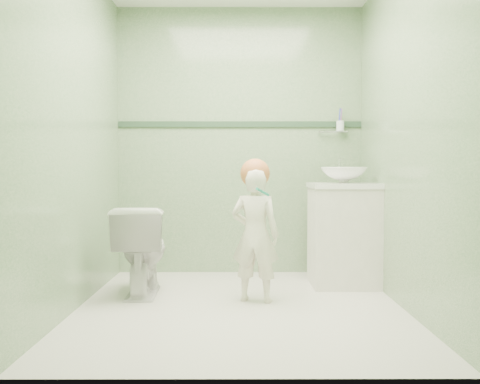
{
  "coord_description": "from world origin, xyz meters",
  "views": [
    {
      "loc": [
        -0.01,
        -3.59,
        0.93
      ],
      "look_at": [
        0.0,
        0.15,
        0.78
      ],
      "focal_mm": 39.81,
      "sensor_mm": 36.0,
      "label": 1
    }
  ],
  "objects": [
    {
      "name": "ground",
      "position": [
        0.0,
        0.0,
        0.0
      ],
      "size": [
        2.5,
        2.5,
        0.0
      ],
      "primitive_type": "plane",
      "color": "beige",
      "rests_on": "ground"
    },
    {
      "name": "room_shell",
      "position": [
        0.0,
        0.0,
        1.2
      ],
      "size": [
        2.5,
        2.54,
        2.4
      ],
      "color": "gray",
      "rests_on": "ground"
    },
    {
      "name": "trim_stripe",
      "position": [
        0.0,
        1.24,
        1.35
      ],
      "size": [
        2.2,
        0.02,
        0.05
      ],
      "primitive_type": "cube",
      "color": "#2A4430",
      "rests_on": "room_shell"
    },
    {
      "name": "vanity",
      "position": [
        0.84,
        0.7,
        0.4
      ],
      "size": [
        0.52,
        0.5,
        0.8
      ],
      "primitive_type": "cube",
      "color": "white",
      "rests_on": "ground"
    },
    {
      "name": "counter",
      "position": [
        0.84,
        0.7,
        0.81
      ],
      "size": [
        0.54,
        0.52,
        0.04
      ],
      "primitive_type": "cube",
      "color": "white",
      "rests_on": "vanity"
    },
    {
      "name": "basin",
      "position": [
        0.84,
        0.7,
        0.89
      ],
      "size": [
        0.37,
        0.37,
        0.13
      ],
      "primitive_type": "imported",
      "color": "white",
      "rests_on": "counter"
    },
    {
      "name": "faucet",
      "position": [
        0.84,
        0.89,
        0.97
      ],
      "size": [
        0.03,
        0.13,
        0.18
      ],
      "color": "silver",
      "rests_on": "counter"
    },
    {
      "name": "cup_holder",
      "position": [
        0.89,
        1.18,
        1.33
      ],
      "size": [
        0.26,
        0.07,
        0.21
      ],
      "color": "silver",
      "rests_on": "room_shell"
    },
    {
      "name": "toilet",
      "position": [
        -0.74,
        0.39,
        0.33
      ],
      "size": [
        0.4,
        0.67,
        0.67
      ],
      "primitive_type": "imported",
      "rotation": [
        0.0,
        0.0,
        3.18
      ],
      "color": "white",
      "rests_on": "ground"
    },
    {
      "name": "toddler",
      "position": [
        0.11,
        0.16,
        0.47
      ],
      "size": [
        0.39,
        0.3,
        0.95
      ],
      "primitive_type": "imported",
      "rotation": [
        0.0,
        0.0,
        2.9
      ],
      "color": "beige",
      "rests_on": "ground"
    },
    {
      "name": "hair_cap",
      "position": [
        0.11,
        0.19,
        0.91
      ],
      "size": [
        0.21,
        0.21,
        0.21
      ],
      "primitive_type": "sphere",
      "color": "#C46E3A",
      "rests_on": "toddler"
    },
    {
      "name": "teal_toothbrush",
      "position": [
        0.15,
        0.02,
        0.79
      ],
      "size": [
        0.11,
        0.14,
        0.08
      ],
      "color": "#198F73",
      "rests_on": "toddler"
    }
  ]
}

